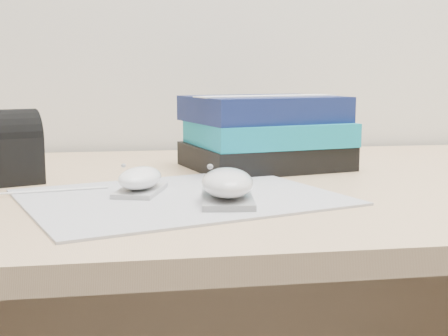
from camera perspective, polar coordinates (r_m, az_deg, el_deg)
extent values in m
cube|color=tan|center=(0.98, 3.89, -1.92)|extent=(1.60, 0.80, 0.03)
cube|color=tan|center=(1.45, 0.24, -13.48)|extent=(1.52, 0.03, 0.35)
cube|color=gray|center=(0.83, -4.03, -2.68)|extent=(0.47, 0.42, 0.00)
cube|color=#ACACAF|center=(0.86, -7.66, -2.06)|extent=(0.08, 0.11, 0.01)
ellipsoid|color=white|center=(0.86, -7.68, -0.89)|extent=(0.08, 0.11, 0.03)
ellipsoid|color=#98999B|center=(0.85, -9.18, 0.22)|extent=(0.01, 0.01, 0.01)
cube|color=gray|center=(0.79, 0.31, -2.85)|extent=(0.08, 0.13, 0.01)
ellipsoid|color=silver|center=(0.79, 0.31, -1.33)|extent=(0.08, 0.12, 0.03)
ellipsoid|color=gray|center=(0.78, -1.28, 0.12)|extent=(0.01, 0.01, 0.01)
cylinder|color=white|center=(0.89, -17.99, -2.15)|extent=(0.23, 0.05, 0.00)
cube|color=black|center=(1.10, 3.75, 1.12)|extent=(0.30, 0.26, 0.04)
cube|color=#0F8CA9|center=(1.10, 4.08, 3.22)|extent=(0.29, 0.25, 0.04)
cube|color=navy|center=(1.10, 3.61, 5.43)|extent=(0.29, 0.26, 0.04)
cube|color=white|center=(1.07, 3.89, 6.59)|extent=(0.25, 0.12, 0.00)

